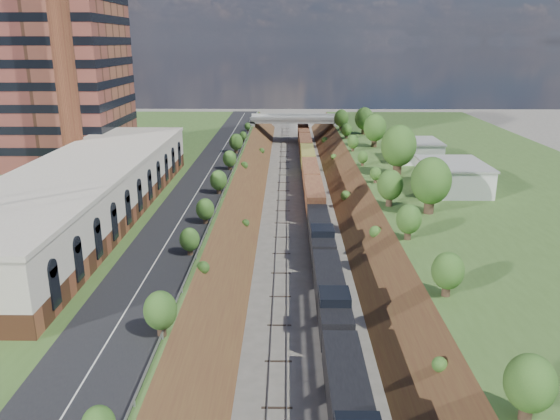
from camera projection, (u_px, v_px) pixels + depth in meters
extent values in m
cube|color=#3D5C26|center=(105.00, 191.00, 93.18)|extent=(44.00, 180.00, 5.00)
cube|color=#3D5C26|center=(493.00, 192.00, 92.34)|extent=(44.00, 180.00, 5.00)
cube|color=brown|center=(234.00, 205.00, 93.64)|extent=(10.00, 180.00, 10.00)
cube|color=brown|center=(362.00, 206.00, 93.36)|extent=(10.00, 180.00, 10.00)
cube|color=gray|center=(283.00, 205.00, 93.50)|extent=(1.58, 180.00, 0.18)
cube|color=gray|center=(313.00, 205.00, 93.44)|extent=(1.58, 180.00, 0.18)
cube|color=black|center=(207.00, 177.00, 92.20)|extent=(8.00, 180.00, 0.10)
cube|color=#99999E|center=(231.00, 174.00, 92.00)|extent=(0.06, 171.00, 0.30)
cube|color=brown|center=(87.00, 208.00, 71.03)|extent=(14.00, 62.00, 2.20)
cube|color=beige|center=(84.00, 184.00, 70.07)|extent=(14.00, 62.00, 4.30)
cube|color=beige|center=(82.00, 166.00, 69.36)|extent=(14.30, 62.30, 0.50)
cube|color=brown|center=(53.00, 41.00, 97.54)|extent=(22.00, 22.00, 44.00)
cylinder|color=brown|center=(63.00, 55.00, 82.75)|extent=(3.20, 3.20, 40.00)
cube|color=gray|center=(253.00, 131.00, 151.96)|extent=(1.50, 8.00, 6.20)
cube|color=gray|center=(335.00, 131.00, 151.67)|extent=(1.50, 8.00, 6.20)
cube|color=gray|center=(294.00, 120.00, 150.90)|extent=(24.00, 8.00, 1.00)
cube|color=gray|center=(294.00, 119.00, 146.84)|extent=(24.00, 0.30, 0.80)
cube|color=gray|center=(294.00, 115.00, 154.48)|extent=(24.00, 0.30, 0.80)
cube|color=silver|center=(453.00, 177.00, 83.49)|extent=(9.00, 12.00, 4.00)
cube|color=silver|center=(417.00, 151.00, 104.57)|extent=(8.00, 10.00, 3.60)
cylinder|color=#473323|center=(429.00, 204.00, 72.31)|extent=(1.30, 1.30, 2.62)
ellipsoid|color=#336022|center=(431.00, 181.00, 71.38)|extent=(5.25, 5.25, 6.30)
cylinder|color=#473323|center=(186.00, 267.00, 53.78)|extent=(0.66, 0.66, 1.22)
ellipsoid|color=#336022|center=(186.00, 253.00, 53.34)|extent=(2.45, 2.45, 2.94)
cube|color=black|center=(351.00, 412.00, 37.77)|extent=(2.93, 17.60, 2.81)
cube|color=black|center=(331.00, 294.00, 55.54)|extent=(2.93, 17.60, 2.81)
cube|color=black|center=(320.00, 233.00, 73.30)|extent=(2.93, 17.60, 2.81)
cube|color=brown|center=(307.00, 157.00, 119.97)|extent=(2.93, 78.32, 3.52)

